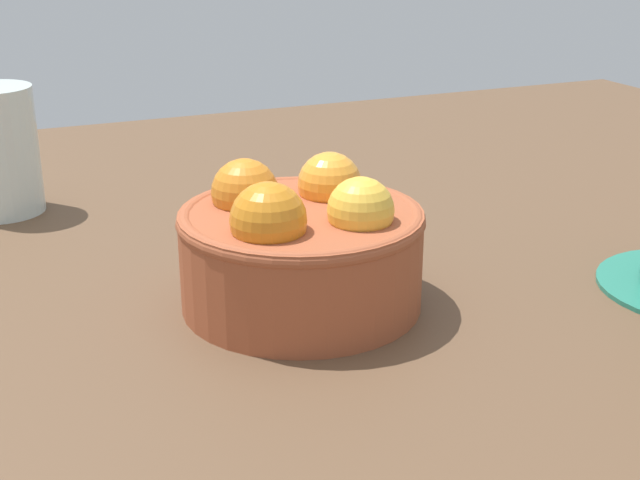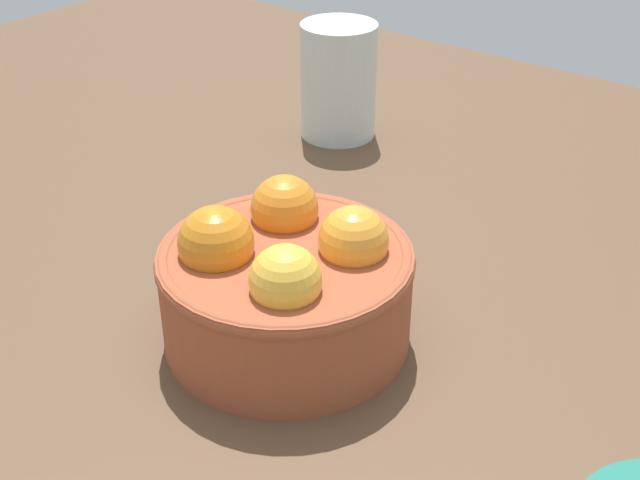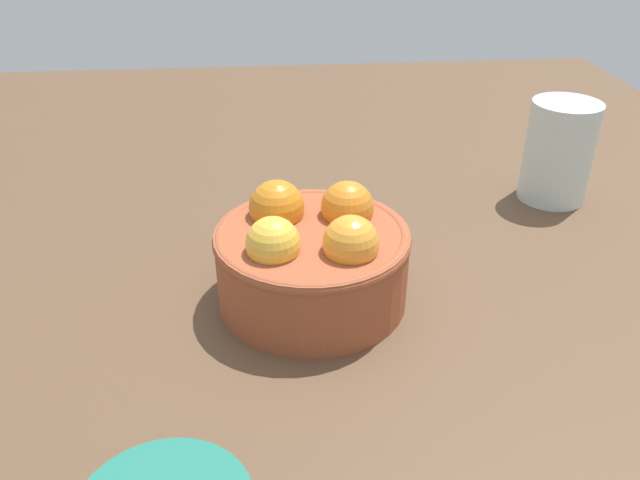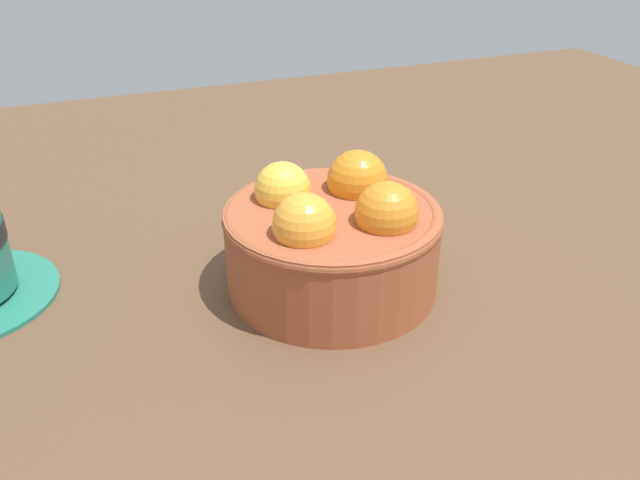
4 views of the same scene
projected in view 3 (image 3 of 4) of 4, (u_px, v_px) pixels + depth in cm
name	position (u px, v px, depth cm)	size (l,w,h in cm)	color
ground_plane	(313.00, 317.00, 49.45)	(131.84, 103.97, 3.62)	brown
terracotta_bowl	(312.00, 256.00, 46.67)	(14.29, 14.29, 8.51)	#9E4C2D
water_glass	(559.00, 152.00, 60.91)	(6.43, 6.43, 9.69)	silver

